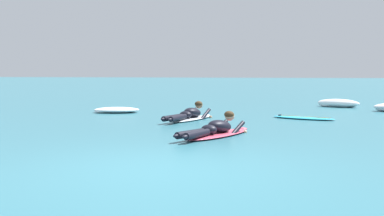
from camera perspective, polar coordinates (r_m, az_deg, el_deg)
The scene contains 6 objects.
ground_plane at distance 17.05m, azimuth 3.69°, elevation -0.26°, with size 120.00×120.00×0.00m, color #2D6B7A.
surfer_near at distance 10.50m, azimuth 2.74°, elevation -2.48°, with size 1.51×2.48×0.53m.
surfer_far at distance 13.74m, azimuth -0.25°, elevation -0.79°, with size 1.17×2.48×0.54m.
drifting_surfboard at distance 14.43m, azimuth 12.43°, elevation -1.08°, with size 1.87×1.29×0.16m.
whitewater_front at distance 19.12m, azimuth 16.18°, elevation 0.51°, with size 1.62×1.13×0.30m.
whitewater_back at distance 16.27m, azimuth -8.49°, elevation -0.23°, with size 1.57×1.08×0.18m.
Camera 1 is at (1.50, -6.92, 1.41)m, focal length 47.25 mm.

